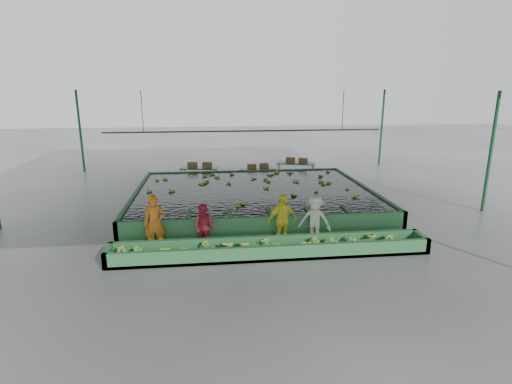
{
  "coord_description": "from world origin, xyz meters",
  "views": [
    {
      "loc": [
        -1.84,
        -15.07,
        5.1
      ],
      "look_at": [
        0.0,
        0.5,
        1.0
      ],
      "focal_mm": 28.0,
      "sensor_mm": 36.0,
      "label": 1
    }
  ],
  "objects": [
    {
      "name": "cableway_rail",
      "position": [
        0.0,
        5.0,
        3.0
      ],
      "size": [
        0.08,
        0.08,
        14.0
      ],
      "primitive_type": "cylinder",
      "color": "#59605B",
      "rests_on": "shed_roof"
    },
    {
      "name": "packing_table_left",
      "position": [
        -2.41,
        6.44,
        0.45
      ],
      "size": [
        2.1,
        1.16,
        0.91
      ],
      "primitive_type": null,
      "rotation": [
        0.0,
        0.0,
        -0.19
      ],
      "color": "#59605B",
      "rests_on": "ground"
    },
    {
      "name": "worker_c",
      "position": [
        0.47,
        -2.8,
        0.88
      ],
      "size": [
        1.11,
        0.71,
        1.76
      ],
      "primitive_type": "imported",
      "rotation": [
        0.0,
        0.0,
        0.29
      ],
      "color": "#F9F32E",
      "rests_on": "ground"
    },
    {
      "name": "tank_water",
      "position": [
        0.0,
        1.5,
        0.85
      ],
      "size": [
        9.7,
        7.7,
        0.0
      ],
      "primitive_type": "cube",
      "color": "black",
      "rests_on": "flotation_tank"
    },
    {
      "name": "box_stack_mid",
      "position": [
        0.79,
        6.24,
        0.83
      ],
      "size": [
        1.19,
        0.56,
        0.25
      ],
      "primitive_type": null,
      "rotation": [
        0.0,
        0.0,
        0.22
      ],
      "color": "brown",
      "rests_on": "packing_table_mid"
    },
    {
      "name": "rail_hanger_left",
      "position": [
        -5.0,
        5.0,
        4.0
      ],
      "size": [
        0.04,
        0.04,
        2.0
      ],
      "primitive_type": "cylinder",
      "color": "#59605B",
      "rests_on": "shed_roof"
    },
    {
      "name": "flotation_tank",
      "position": [
        0.0,
        1.5,
        0.45
      ],
      "size": [
        10.0,
        8.0,
        0.9
      ],
      "primitive_type": null,
      "color": "#30733D",
      "rests_on": "ground"
    },
    {
      "name": "trough_bananas",
      "position": [
        0.0,
        -3.6,
        0.4
      ],
      "size": [
        8.6,
        0.57,
        0.11
      ],
      "primitive_type": null,
      "color": "#95C142",
      "rests_on": "sorting_trough"
    },
    {
      "name": "box_stack_left",
      "position": [
        -2.37,
        6.44,
        0.91
      ],
      "size": [
        1.34,
        0.51,
        0.28
      ],
      "primitive_type": null,
      "rotation": [
        0.0,
        0.0,
        -0.12
      ],
      "color": "brown",
      "rests_on": "packing_table_left"
    },
    {
      "name": "worker_a",
      "position": [
        -3.62,
        -2.8,
        0.93
      ],
      "size": [
        0.74,
        0.54,
        1.87
      ],
      "primitive_type": "imported",
      "rotation": [
        0.0,
        0.0,
        0.15
      ],
      "color": "#C26A1A",
      "rests_on": "ground"
    },
    {
      "name": "rail_hanger_right",
      "position": [
        5.0,
        5.0,
        4.0
      ],
      "size": [
        0.04,
        0.04,
        2.0
      ],
      "primitive_type": "cylinder",
      "color": "#59605B",
      "rests_on": "shed_roof"
    },
    {
      "name": "packing_table_right",
      "position": [
        3.05,
        6.88,
        0.49
      ],
      "size": [
        2.31,
        1.45,
        0.98
      ],
      "primitive_type": null,
      "rotation": [
        0.0,
        0.0,
        -0.29
      ],
      "color": "#59605B",
      "rests_on": "ground"
    },
    {
      "name": "floating_bananas",
      "position": [
        0.0,
        2.3,
        0.85
      ],
      "size": [
        8.34,
        5.68,
        0.11
      ],
      "primitive_type": null,
      "color": "#95C142",
      "rests_on": "tank_water"
    },
    {
      "name": "packing_table_mid",
      "position": [
        0.81,
        6.19,
        0.41
      ],
      "size": [
        1.93,
        1.14,
        0.82
      ],
      "primitive_type": null,
      "rotation": [
        0.0,
        0.0,
        0.24
      ],
      "color": "#59605B",
      "rests_on": "ground"
    },
    {
      "name": "shed_roof",
      "position": [
        0.0,
        0.0,
        5.0
      ],
      "size": [
        20.0,
        22.0,
        0.04
      ],
      "primitive_type": "cube",
      "color": "gray",
      "rests_on": "shed_posts"
    },
    {
      "name": "shed_posts",
      "position": [
        0.0,
        0.0,
        2.5
      ],
      "size": [
        20.0,
        22.0,
        5.0
      ],
      "primitive_type": null,
      "color": "#1B4F2B",
      "rests_on": "ground"
    },
    {
      "name": "worker_d",
      "position": [
        1.57,
        -2.8,
        0.84
      ],
      "size": [
        1.24,
        1.0,
        1.68
      ],
      "primitive_type": "imported",
      "rotation": [
        0.0,
        0.0,
        -0.41
      ],
      "color": "beige",
      "rests_on": "ground"
    },
    {
      "name": "sorting_trough",
      "position": [
        0.0,
        -3.6,
        0.25
      ],
      "size": [
        10.0,
        1.0,
        0.5
      ],
      "primitive_type": null,
      "color": "#30733D",
      "rests_on": "ground"
    },
    {
      "name": "box_stack_right",
      "position": [
        3.1,
        6.95,
        0.98
      ],
      "size": [
        1.22,
        0.84,
        0.26
      ],
      "primitive_type": null,
      "rotation": [
        0.0,
        0.0,
        -0.47
      ],
      "color": "brown",
      "rests_on": "packing_table_right"
    },
    {
      "name": "worker_b",
      "position": [
        -2.07,
        -2.8,
        0.76
      ],
      "size": [
        0.9,
        0.81,
        1.51
      ],
      "primitive_type": "imported",
      "rotation": [
        0.0,
        0.0,
        -0.38
      ],
      "color": "#BC293F",
      "rests_on": "ground"
    },
    {
      "name": "ground",
      "position": [
        0.0,
        0.0,
        0.0
      ],
      "size": [
        80.0,
        80.0,
        0.0
      ],
      "primitive_type": "plane",
      "color": "slate",
      "rests_on": "ground"
    }
  ]
}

